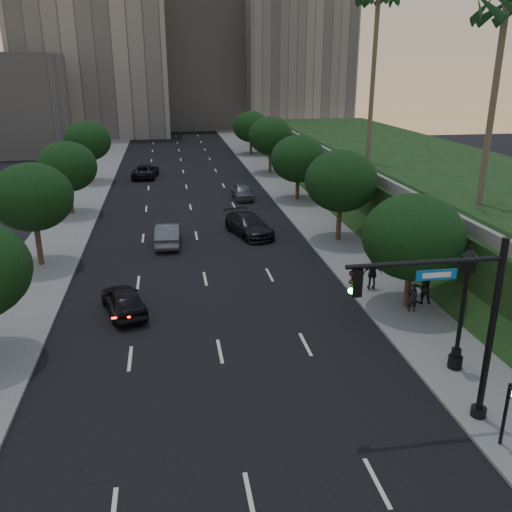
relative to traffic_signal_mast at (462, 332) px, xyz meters
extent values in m
plane|color=black|center=(-7.77, 1.50, -3.67)|extent=(160.00, 160.00, 0.00)
cube|color=black|center=(-7.77, 31.50, -3.66)|extent=(16.00, 140.00, 0.02)
cube|color=slate|center=(2.48, 31.50, -3.60)|extent=(4.50, 140.00, 0.15)
cube|color=slate|center=(-18.02, 31.50, -3.60)|extent=(4.50, 140.00, 0.15)
cube|color=black|center=(14.23, 29.50, -1.67)|extent=(18.00, 90.00, 4.00)
cube|color=slate|center=(5.73, 29.50, 0.68)|extent=(0.35, 90.00, 0.70)
cube|color=gray|center=(-21.77, 93.50, 12.33)|extent=(26.00, 20.00, 32.00)
cube|color=gray|center=(-1.77, 103.50, 9.33)|extent=(22.00, 18.00, 26.00)
cube|color=gray|center=(16.23, 97.50, 14.33)|extent=(20.00, 22.00, 36.00)
cylinder|color=#38281C|center=(2.53, 9.50, -2.24)|extent=(0.36, 0.36, 2.86)
ellipsoid|color=black|center=(2.53, 9.50, 0.36)|extent=(5.20, 5.20, 4.42)
cylinder|color=#38281C|center=(2.53, 21.50, -2.07)|extent=(0.36, 0.36, 3.21)
ellipsoid|color=black|center=(2.53, 21.50, 0.85)|extent=(5.20, 5.20, 4.42)
cylinder|color=#38281C|center=(2.53, 34.50, -2.24)|extent=(0.36, 0.36, 2.86)
ellipsoid|color=black|center=(2.53, 34.50, 0.36)|extent=(5.20, 5.20, 4.42)
cylinder|color=#38281C|center=(2.53, 48.50, -2.07)|extent=(0.36, 0.36, 3.21)
ellipsoid|color=black|center=(2.53, 48.50, 0.85)|extent=(5.20, 5.20, 4.42)
cylinder|color=#38281C|center=(2.53, 63.50, -2.24)|extent=(0.36, 0.36, 2.86)
ellipsoid|color=black|center=(2.53, 63.50, 0.36)|extent=(5.20, 5.20, 4.42)
cylinder|color=#38281C|center=(-18.07, 19.50, -2.04)|extent=(0.36, 0.36, 3.26)
ellipsoid|color=black|center=(-18.07, 19.50, 0.92)|extent=(5.00, 5.00, 4.25)
cylinder|color=#38281C|center=(-18.07, 32.50, -2.18)|extent=(0.36, 0.36, 2.99)
ellipsoid|color=black|center=(-18.07, 32.50, 0.54)|extent=(5.00, 5.00, 4.25)
cylinder|color=#38281C|center=(-18.07, 46.50, -2.04)|extent=(0.36, 0.36, 3.26)
ellipsoid|color=black|center=(-18.07, 46.50, 0.92)|extent=(5.00, 5.00, 4.25)
cylinder|color=#4C4233|center=(9.73, 15.50, 6.33)|extent=(0.40, 0.40, 12.00)
cylinder|color=#4C4233|center=(8.23, 31.50, 7.58)|extent=(0.40, 0.40, 14.50)
cylinder|color=black|center=(1.09, 0.00, -0.17)|extent=(0.24, 0.24, 7.00)
cylinder|color=black|center=(1.09, 0.00, -3.42)|extent=(0.56, 0.56, 0.50)
cylinder|color=black|center=(-1.61, 0.00, 2.63)|extent=(5.40, 0.16, 0.16)
cube|color=black|center=(-3.91, 0.00, 2.08)|extent=(0.32, 0.22, 0.95)
sphere|color=black|center=(-4.09, 0.00, 2.41)|extent=(0.20, 0.20, 0.20)
sphere|color=#3F2B0A|center=(-4.09, 0.00, 2.11)|extent=(0.20, 0.20, 0.20)
sphere|color=#19F24C|center=(-4.09, 0.00, 1.81)|extent=(0.20, 0.20, 0.20)
cube|color=#0D66AF|center=(-1.21, 0.00, 2.18)|extent=(1.40, 0.05, 0.35)
cylinder|color=black|center=(1.93, 3.27, -3.32)|extent=(0.60, 0.60, 0.70)
cylinder|color=black|center=(1.93, 3.27, -2.82)|extent=(0.40, 0.40, 0.40)
cylinder|color=black|center=(1.93, 3.27, -0.87)|extent=(0.18, 0.18, 3.60)
cube|color=black|center=(1.93, 3.27, 1.18)|extent=(0.42, 0.42, 0.70)
cone|color=black|center=(1.93, 3.27, 1.68)|extent=(0.64, 0.64, 0.35)
sphere|color=black|center=(1.93, 3.27, 1.88)|extent=(0.14, 0.14, 0.14)
cylinder|color=black|center=(0.98, -1.57, -2.42)|extent=(0.12, 0.12, 2.50)
imported|color=black|center=(-12.30, 11.36, -2.92)|extent=(2.93, 4.73, 1.50)
imported|color=#53565A|center=(-9.89, 22.72, -2.88)|extent=(1.93, 4.92, 1.59)
imported|color=black|center=(-12.20, 48.42, -2.90)|extent=(3.24, 5.83, 1.54)
imported|color=black|center=(-3.76, 24.09, -2.87)|extent=(3.74, 5.96, 1.61)
imported|color=#4D4F53|center=(-2.60, 36.05, -2.92)|extent=(1.91, 4.45, 1.50)
imported|color=black|center=(2.51, 8.85, -2.75)|extent=(0.58, 0.40, 1.55)
imported|color=black|center=(3.56, 9.78, -2.59)|extent=(0.96, 0.77, 1.87)
imported|color=black|center=(1.56, 12.06, -2.58)|extent=(1.15, 0.58, 1.88)
camera|label=1|loc=(-9.69, -15.26, 8.60)|focal=38.00mm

